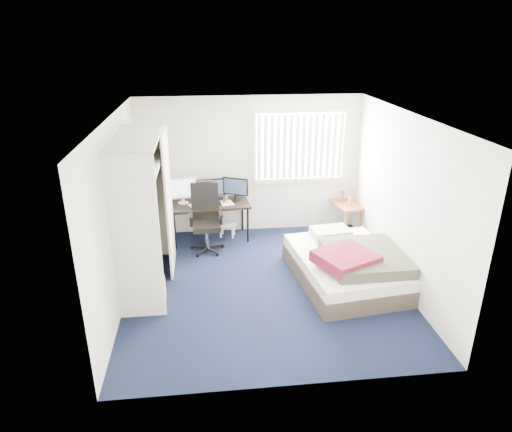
{
  "coord_description": "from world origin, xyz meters",
  "views": [
    {
      "loc": [
        -0.8,
        -5.87,
        3.51
      ],
      "look_at": [
        -0.08,
        0.4,
        0.95
      ],
      "focal_mm": 32.0,
      "sensor_mm": 36.0,
      "label": 1
    }
  ],
  "objects_px": {
    "desk": "(209,201)",
    "bed": "(349,265)",
    "office_chair": "(206,224)",
    "nightstand": "(345,206)"
  },
  "relations": [
    {
      "from": "desk",
      "to": "bed",
      "type": "distance_m",
      "value": 2.74
    },
    {
      "from": "office_chair",
      "to": "nightstand",
      "type": "height_order",
      "value": "office_chair"
    },
    {
      "from": "office_chair",
      "to": "bed",
      "type": "relative_size",
      "value": 0.57
    },
    {
      "from": "desk",
      "to": "nightstand",
      "type": "xyz_separation_m",
      "value": [
        2.51,
        0.09,
        -0.23
      ]
    },
    {
      "from": "desk",
      "to": "bed",
      "type": "height_order",
      "value": "desk"
    },
    {
      "from": "office_chair",
      "to": "nightstand",
      "type": "bearing_deg",
      "value": 11.14
    },
    {
      "from": "desk",
      "to": "nightstand",
      "type": "bearing_deg",
      "value": 2.11
    },
    {
      "from": "office_chair",
      "to": "nightstand",
      "type": "distance_m",
      "value": 2.63
    },
    {
      "from": "bed",
      "to": "office_chair",
      "type": "bearing_deg",
      "value": 146.97
    },
    {
      "from": "nightstand",
      "to": "bed",
      "type": "bearing_deg",
      "value": -104.45
    }
  ]
}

